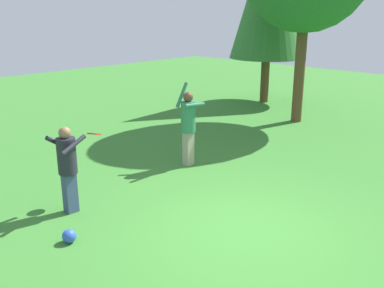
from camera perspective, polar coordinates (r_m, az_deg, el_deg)
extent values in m
plane|color=#387A2D|center=(7.50, 6.75, -11.27)|extent=(40.00, 40.00, 0.00)
cube|color=gray|center=(10.28, -0.49, -0.58)|extent=(0.19, 0.22, 0.83)
cylinder|color=#2D7551|center=(10.07, -0.50, 3.60)|extent=(0.34, 0.34, 0.72)
sphere|color=brown|center=(9.97, -0.51, 6.19)|extent=(0.23, 0.23, 0.23)
cylinder|color=#2D7551|center=(9.87, 0.34, 5.17)|extent=(0.09, 0.62, 0.13)
cylinder|color=#2D7551|center=(10.10, -1.34, 6.46)|extent=(0.09, 0.38, 0.56)
cube|color=#38476B|center=(8.25, -15.70, -6.15)|extent=(0.19, 0.22, 0.76)
cylinder|color=#23232D|center=(8.00, -16.11, -1.50)|extent=(0.34, 0.34, 0.66)
sphere|color=#8C6647|center=(7.88, -16.37, 1.42)|extent=(0.21, 0.21, 0.21)
cylinder|color=#23232D|center=(8.09, -17.18, 0.10)|extent=(0.18, 0.51, 0.38)
cylinder|color=#23232D|center=(7.79, -15.27, -0.11)|extent=(0.19, 0.56, 0.26)
cylinder|color=red|center=(8.39, -12.71, 1.30)|extent=(0.36, 0.36, 0.11)
sphere|color=blue|center=(7.34, -15.81, -11.54)|extent=(0.23, 0.23, 0.23)
cylinder|color=brown|center=(14.55, 13.97, 9.90)|extent=(0.34, 0.34, 3.63)
cylinder|color=brown|center=(17.51, 9.64, 10.57)|extent=(0.33, 0.33, 3.16)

